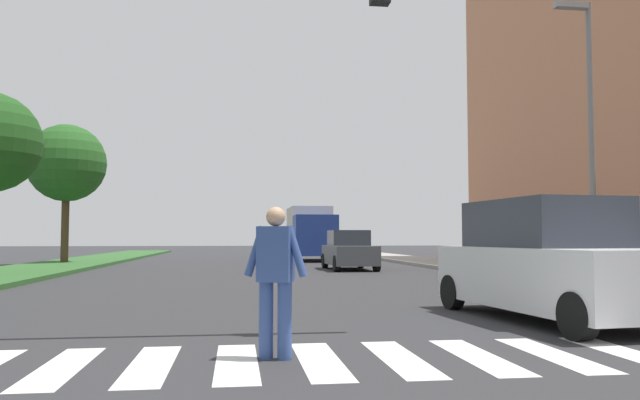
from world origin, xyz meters
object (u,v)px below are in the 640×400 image
(pedestrian_performer, at_px, (276,274))
(sedan_midblock, at_px, (349,251))
(tree_distant, at_px, (67,163))
(truck_box_delivery, at_px, (310,232))
(street_lamp_right, at_px, (588,115))
(suv_crossing, at_px, (549,263))

(pedestrian_performer, relative_size, sedan_midblock, 0.42)
(tree_distant, bearing_deg, sedan_midblock, -24.34)
(sedan_midblock, bearing_deg, tree_distant, 155.66)
(pedestrian_performer, distance_m, truck_box_delivery, 29.15)
(street_lamp_right, distance_m, suv_crossing, 7.92)
(street_lamp_right, height_order, suv_crossing, street_lamp_right)
(tree_distant, xyz_separation_m, street_lamp_right, (17.45, -16.21, -0.33))
(sedan_midblock, bearing_deg, pedestrian_performer, -102.76)
(suv_crossing, bearing_deg, truck_box_delivery, 91.82)
(pedestrian_performer, height_order, sedan_midblock, pedestrian_performer)
(street_lamp_right, bearing_deg, suv_crossing, -126.26)
(truck_box_delivery, bearing_deg, sedan_midblock, -87.64)
(truck_box_delivery, bearing_deg, pedestrian_performer, -97.53)
(tree_distant, xyz_separation_m, sedan_midblock, (12.88, -5.83, -4.17))
(street_lamp_right, bearing_deg, truck_box_delivery, 103.64)
(street_lamp_right, height_order, truck_box_delivery, street_lamp_right)
(pedestrian_performer, xyz_separation_m, sedan_midblock, (4.24, 18.72, -0.17))
(street_lamp_right, distance_m, sedan_midblock, 11.98)
(tree_distant, height_order, pedestrian_performer, tree_distant)
(suv_crossing, height_order, truck_box_delivery, truck_box_delivery)
(street_lamp_right, xyz_separation_m, truck_box_delivery, (-4.99, 20.56, -2.96))
(tree_distant, relative_size, truck_box_delivery, 1.08)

